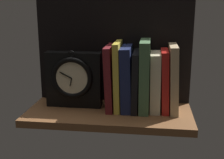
{
  "coord_description": "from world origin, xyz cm",
  "views": [
    {
      "loc": [
        14.16,
        -99.56,
        37.73
      ],
      "look_at": [
        0.58,
        3.84,
        10.46
      ],
      "focal_mm": 48.57,
      "sensor_mm": 36.0,
      "label": 1
    }
  ],
  "objects_px": {
    "book_maroon_dawkins": "(111,77)",
    "book_black_skeptic": "(136,81)",
    "book_green_romantic": "(145,76)",
    "book_cream_twain": "(155,82)",
    "book_tan_shortstories": "(173,78)",
    "framed_clock": "(73,79)",
    "book_red_requiem": "(165,81)",
    "book_navy_bierce": "(127,78)",
    "book_yellow_seinlanguage": "(118,76)"
  },
  "relations": [
    {
      "from": "framed_clock",
      "to": "book_tan_shortstories",
      "type": "bearing_deg",
      "value": 1.01
    },
    {
      "from": "book_yellow_seinlanguage",
      "to": "book_black_skeptic",
      "type": "xyz_separation_m",
      "value": [
        0.06,
        0.0,
        -0.02
      ]
    },
    {
      "from": "book_green_romantic",
      "to": "book_red_requiem",
      "type": "distance_m",
      "value": 0.07
    },
    {
      "from": "book_maroon_dawkins",
      "to": "book_tan_shortstories",
      "type": "xyz_separation_m",
      "value": [
        0.22,
        0.0,
        0.0
      ]
    },
    {
      "from": "book_green_romantic",
      "to": "book_cream_twain",
      "type": "bearing_deg",
      "value": 0.0
    },
    {
      "from": "book_black_skeptic",
      "to": "book_tan_shortstories",
      "type": "relative_size",
      "value": 0.89
    },
    {
      "from": "book_maroon_dawkins",
      "to": "book_green_romantic",
      "type": "bearing_deg",
      "value": 0.0
    },
    {
      "from": "book_navy_bierce",
      "to": "book_cream_twain",
      "type": "height_order",
      "value": "book_navy_bierce"
    },
    {
      "from": "book_navy_bierce",
      "to": "book_black_skeptic",
      "type": "height_order",
      "value": "book_navy_bierce"
    },
    {
      "from": "book_cream_twain",
      "to": "book_green_romantic",
      "type": "bearing_deg",
      "value": 180.0
    },
    {
      "from": "book_maroon_dawkins",
      "to": "book_yellow_seinlanguage",
      "type": "height_order",
      "value": "book_yellow_seinlanguage"
    },
    {
      "from": "book_maroon_dawkins",
      "to": "book_tan_shortstories",
      "type": "distance_m",
      "value": 0.22
    },
    {
      "from": "book_navy_bierce",
      "to": "book_cream_twain",
      "type": "relative_size",
      "value": 1.1
    },
    {
      "from": "book_black_skeptic",
      "to": "framed_clock",
      "type": "height_order",
      "value": "framed_clock"
    },
    {
      "from": "book_maroon_dawkins",
      "to": "book_cream_twain",
      "type": "relative_size",
      "value": 1.11
    },
    {
      "from": "book_green_romantic",
      "to": "book_tan_shortstories",
      "type": "height_order",
      "value": "book_green_romantic"
    },
    {
      "from": "book_maroon_dawkins",
      "to": "book_black_skeptic",
      "type": "xyz_separation_m",
      "value": [
        0.09,
        0.0,
        -0.01
      ]
    },
    {
      "from": "book_black_skeptic",
      "to": "framed_clock",
      "type": "relative_size",
      "value": 0.99
    },
    {
      "from": "book_cream_twain",
      "to": "framed_clock",
      "type": "height_order",
      "value": "framed_clock"
    },
    {
      "from": "book_black_skeptic",
      "to": "framed_clock",
      "type": "bearing_deg",
      "value": -178.4
    },
    {
      "from": "book_maroon_dawkins",
      "to": "book_cream_twain",
      "type": "bearing_deg",
      "value": 0.0
    },
    {
      "from": "book_maroon_dawkins",
      "to": "book_red_requiem",
      "type": "height_order",
      "value": "book_maroon_dawkins"
    },
    {
      "from": "book_navy_bierce",
      "to": "book_cream_twain",
      "type": "xyz_separation_m",
      "value": [
        0.1,
        0.0,
        -0.01
      ]
    },
    {
      "from": "book_yellow_seinlanguage",
      "to": "book_green_romantic",
      "type": "relative_size",
      "value": 0.97
    },
    {
      "from": "book_green_romantic",
      "to": "framed_clock",
      "type": "relative_size",
      "value": 1.17
    },
    {
      "from": "book_navy_bierce",
      "to": "book_red_requiem",
      "type": "height_order",
      "value": "book_navy_bierce"
    },
    {
      "from": "book_maroon_dawkins",
      "to": "book_red_requiem",
      "type": "bearing_deg",
      "value": 0.0
    },
    {
      "from": "book_red_requiem",
      "to": "book_tan_shortstories",
      "type": "xyz_separation_m",
      "value": [
        0.03,
        0.0,
        0.01
      ]
    },
    {
      "from": "framed_clock",
      "to": "book_cream_twain",
      "type": "bearing_deg",
      "value": 1.23
    },
    {
      "from": "book_red_requiem",
      "to": "book_tan_shortstories",
      "type": "distance_m",
      "value": 0.03
    },
    {
      "from": "book_tan_shortstories",
      "to": "book_cream_twain",
      "type": "bearing_deg",
      "value": 180.0
    },
    {
      "from": "book_yellow_seinlanguage",
      "to": "framed_clock",
      "type": "bearing_deg",
      "value": -177.78
    },
    {
      "from": "book_tan_shortstories",
      "to": "framed_clock",
      "type": "distance_m",
      "value": 0.35
    },
    {
      "from": "book_green_romantic",
      "to": "framed_clock",
      "type": "xyz_separation_m",
      "value": [
        -0.25,
        -0.01,
        -0.02
      ]
    },
    {
      "from": "book_tan_shortstories",
      "to": "book_yellow_seinlanguage",
      "type": "bearing_deg",
      "value": 180.0
    },
    {
      "from": "book_maroon_dawkins",
      "to": "book_black_skeptic",
      "type": "distance_m",
      "value": 0.09
    },
    {
      "from": "book_yellow_seinlanguage",
      "to": "book_cream_twain",
      "type": "relative_size",
      "value": 1.17
    },
    {
      "from": "book_maroon_dawkins",
      "to": "framed_clock",
      "type": "relative_size",
      "value": 1.08
    },
    {
      "from": "book_cream_twain",
      "to": "book_yellow_seinlanguage",
      "type": "bearing_deg",
      "value": 180.0
    },
    {
      "from": "book_black_skeptic",
      "to": "book_red_requiem",
      "type": "relative_size",
      "value": 0.97
    },
    {
      "from": "book_maroon_dawkins",
      "to": "book_red_requiem",
      "type": "distance_m",
      "value": 0.19
    },
    {
      "from": "book_cream_twain",
      "to": "book_tan_shortstories",
      "type": "height_order",
      "value": "book_tan_shortstories"
    },
    {
      "from": "book_maroon_dawkins",
      "to": "book_red_requiem",
      "type": "relative_size",
      "value": 1.06
    },
    {
      "from": "book_yellow_seinlanguage",
      "to": "book_black_skeptic",
      "type": "distance_m",
      "value": 0.06
    },
    {
      "from": "book_cream_twain",
      "to": "framed_clock",
      "type": "xyz_separation_m",
      "value": [
        -0.29,
        -0.01,
        0.0
      ]
    },
    {
      "from": "book_yellow_seinlanguage",
      "to": "book_navy_bierce",
      "type": "distance_m",
      "value": 0.03
    },
    {
      "from": "book_red_requiem",
      "to": "book_tan_shortstories",
      "type": "bearing_deg",
      "value": 0.0
    },
    {
      "from": "book_black_skeptic",
      "to": "book_green_romantic",
      "type": "height_order",
      "value": "book_green_romantic"
    },
    {
      "from": "book_maroon_dawkins",
      "to": "framed_clock",
      "type": "distance_m",
      "value": 0.14
    },
    {
      "from": "book_navy_bierce",
      "to": "book_green_romantic",
      "type": "distance_m",
      "value": 0.06
    }
  ]
}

